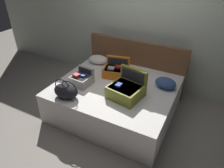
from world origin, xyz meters
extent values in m
plane|color=gray|center=(0.00, 0.00, 0.00)|extent=(12.00, 12.00, 0.00)
cube|color=#B7C1B2|center=(0.00, 1.65, 1.30)|extent=(8.00, 0.10, 2.60)
cube|color=silver|center=(0.00, 0.40, 0.29)|extent=(2.02, 1.75, 0.57)
cube|color=brown|center=(0.00, 1.31, 0.54)|extent=(2.06, 0.08, 1.08)
cube|color=olive|center=(0.29, 0.15, 0.67)|extent=(0.55, 0.50, 0.20)
cube|color=#28282D|center=(0.29, 0.15, 0.70)|extent=(0.49, 0.44, 0.14)
cube|color=#1E33A5|center=(0.20, 0.12, 0.79)|extent=(0.09, 0.11, 0.04)
cube|color=olive|center=(0.33, 0.38, 0.78)|extent=(0.49, 0.14, 0.42)
cube|color=#28282D|center=(0.33, 0.35, 0.78)|extent=(0.41, 0.09, 0.36)
cube|color=#D16619|center=(-0.14, 0.69, 0.65)|extent=(0.50, 0.41, 0.16)
cube|color=#28282D|center=(-0.14, 0.69, 0.68)|extent=(0.44, 0.36, 0.11)
cube|color=#99999E|center=(-0.21, 0.63, 0.75)|extent=(0.14, 0.13, 0.04)
cube|color=#B21E19|center=(-0.09, 0.74, 0.75)|extent=(0.17, 0.14, 0.05)
cube|color=#D16619|center=(-0.18, 0.87, 0.73)|extent=(0.44, 0.15, 0.32)
cube|color=#28282D|center=(-0.18, 0.84, 0.73)|extent=(0.37, 0.09, 0.27)
cube|color=gray|center=(-0.55, 0.14, 0.65)|extent=(0.34, 0.30, 0.16)
cube|color=#28282D|center=(-0.55, 0.14, 0.68)|extent=(0.30, 0.26, 0.11)
cube|color=#B21E19|center=(-0.60, 0.11, 0.76)|extent=(0.12, 0.11, 0.05)
cube|color=#1E33A5|center=(-0.50, 0.17, 0.75)|extent=(0.09, 0.10, 0.04)
cube|color=gray|center=(-0.53, 0.31, 0.71)|extent=(0.32, 0.07, 0.28)
cube|color=#28282D|center=(-0.54, 0.27, 0.71)|extent=(0.27, 0.03, 0.24)
ellipsoid|color=black|center=(-0.53, -0.27, 0.68)|extent=(0.42, 0.30, 0.23)
torus|color=black|center=(-0.60, -0.27, 0.75)|extent=(0.28, 0.03, 0.28)
torus|color=black|center=(-0.47, -0.27, 0.75)|extent=(0.28, 0.03, 0.28)
ellipsoid|color=navy|center=(0.78, 0.73, 0.66)|extent=(0.39, 0.30, 0.18)
ellipsoid|color=white|center=(-0.72, 1.01, 0.65)|extent=(0.43, 0.34, 0.16)
camera|label=1|loc=(1.35, -2.31, 2.50)|focal=32.98mm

